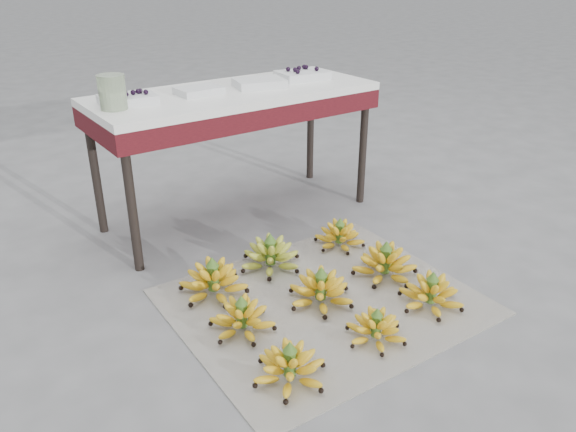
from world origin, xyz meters
TOP-DOWN VIEW (x-y plane):
  - ground at (0.00, 0.00)m, footprint 60.00×60.00m
  - newspaper_mat at (-0.10, -0.04)m, footprint 1.28×1.09m
  - bunch_front_left at (-0.51, -0.36)m, footprint 0.32×0.32m
  - bunch_front_center at (-0.10, -0.36)m, footprint 0.28×0.28m
  - bunch_front_right at (0.26, -0.33)m, footprint 0.32×0.32m
  - bunch_mid_left at (-0.49, -0.01)m, footprint 0.33×0.33m
  - bunch_mid_center at (-0.11, -0.03)m, footprint 0.36×0.36m
  - bunch_mid_right at (0.27, -0.03)m, footprint 0.32×0.32m
  - bunch_back_left at (-0.46, 0.30)m, footprint 0.32×0.32m
  - bunch_back_center at (-0.12, 0.34)m, footprint 0.39×0.39m
  - bunch_back_right at (0.30, 0.32)m, footprint 0.26×0.26m
  - vendor_table at (0.07, 0.96)m, footprint 1.53×0.61m
  - tray_far_left at (-0.50, 0.98)m, footprint 0.28×0.21m
  - tray_left at (-0.13, 0.97)m, footprint 0.23×0.17m
  - tray_right at (0.22, 0.94)m, footprint 0.30×0.24m
  - tray_far_right at (0.53, 0.98)m, footprint 0.30×0.23m
  - glass_jar at (-0.59, 0.92)m, footprint 0.17×0.17m

SIDE VIEW (x-z plane):
  - ground at x=0.00m, z-range 0.00..0.00m
  - newspaper_mat at x=-0.10m, z-range 0.00..0.01m
  - bunch_front_center at x=-0.10m, z-range -0.02..0.13m
  - bunch_back_right at x=0.30m, z-range -0.02..0.14m
  - bunch_mid_left at x=-0.49m, z-range -0.02..0.14m
  - bunch_front_left at x=-0.51m, z-range -0.02..0.14m
  - bunch_front_right at x=0.26m, z-range -0.02..0.15m
  - bunch_mid_center at x=-0.11m, z-range -0.02..0.15m
  - bunch_back_center at x=-0.12m, z-range -0.02..0.16m
  - bunch_mid_right at x=0.27m, z-range -0.02..0.16m
  - bunch_back_left at x=-0.46m, z-range -0.02..0.16m
  - vendor_table at x=0.07m, z-range 0.28..1.01m
  - tray_left at x=-0.13m, z-range 0.73..0.77m
  - tray_right at x=0.22m, z-range 0.73..0.77m
  - tray_far_left at x=-0.50m, z-range 0.72..0.79m
  - tray_far_right at x=0.53m, z-range 0.72..0.79m
  - glass_jar at x=-0.59m, z-range 0.73..0.89m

